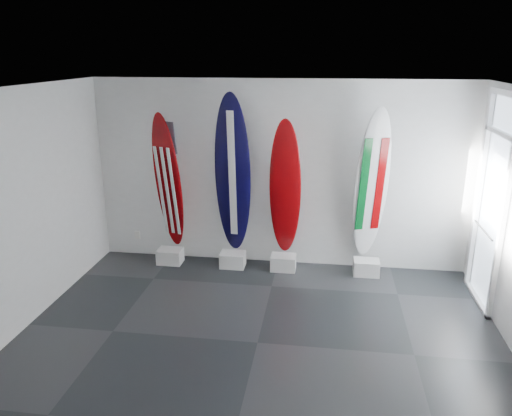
% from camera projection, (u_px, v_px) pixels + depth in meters
% --- Properties ---
extents(floor, '(6.00, 6.00, 0.00)m').
position_uv_depth(floor, '(258.00, 343.00, 6.07)').
color(floor, black).
rests_on(floor, ground).
extents(ceiling, '(6.00, 6.00, 0.00)m').
position_uv_depth(ceiling, '(258.00, 91.00, 5.17)').
color(ceiling, white).
rests_on(ceiling, wall_back).
extents(wall_back, '(6.00, 0.00, 6.00)m').
position_uv_depth(wall_back, '(279.00, 175.00, 7.98)').
color(wall_back, silver).
rests_on(wall_back, ground).
extents(wall_front, '(6.00, 0.00, 6.00)m').
position_uv_depth(wall_front, '(205.00, 354.00, 3.26)').
color(wall_front, silver).
rests_on(wall_front, ground).
extents(wall_left, '(0.00, 5.00, 5.00)m').
position_uv_depth(wall_left, '(12.00, 215.00, 6.03)').
color(wall_left, silver).
rests_on(wall_left, ground).
extents(display_block_usa, '(0.40, 0.30, 0.24)m').
position_uv_depth(display_block_usa, '(170.00, 256.00, 8.33)').
color(display_block_usa, silver).
rests_on(display_block_usa, floor).
extents(surfboard_usa, '(0.62, 0.54, 2.28)m').
position_uv_depth(surfboard_usa, '(168.00, 182.00, 8.05)').
color(surfboard_usa, '#800306').
rests_on(surfboard_usa, display_block_usa).
extents(display_block_navy, '(0.40, 0.30, 0.24)m').
position_uv_depth(display_block_navy, '(233.00, 260.00, 8.19)').
color(display_block_navy, silver).
rests_on(display_block_navy, floor).
extents(surfboard_navy, '(0.61, 0.33, 2.59)m').
position_uv_depth(surfboard_navy, '(233.00, 175.00, 7.86)').
color(surfboard_navy, black).
rests_on(surfboard_navy, display_block_navy).
extents(display_block_swiss, '(0.40, 0.30, 0.24)m').
position_uv_depth(display_block_swiss, '(283.00, 263.00, 8.08)').
color(display_block_swiss, silver).
rests_on(display_block_swiss, floor).
extents(surfboard_swiss, '(0.51, 0.32, 2.21)m').
position_uv_depth(surfboard_swiss, '(285.00, 188.00, 7.81)').
color(surfboard_swiss, '#800306').
rests_on(surfboard_swiss, display_block_swiss).
extents(display_block_italy, '(0.40, 0.30, 0.24)m').
position_uv_depth(display_block_italy, '(366.00, 267.00, 7.90)').
color(display_block_italy, silver).
rests_on(display_block_italy, floor).
extents(surfboard_italy, '(0.64, 0.53, 2.42)m').
position_uv_depth(surfboard_italy, '(371.00, 185.00, 7.60)').
color(surfboard_italy, silver).
rests_on(surfboard_italy, display_block_italy).
extents(wall_outlet, '(0.09, 0.02, 0.13)m').
position_uv_depth(wall_outlet, '(137.00, 235.00, 8.64)').
color(wall_outlet, silver).
rests_on(wall_outlet, wall_back).
extents(glass_door, '(0.12, 1.16, 2.85)m').
position_uv_depth(glass_door, '(492.00, 204.00, 6.71)').
color(glass_door, white).
rests_on(glass_door, floor).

